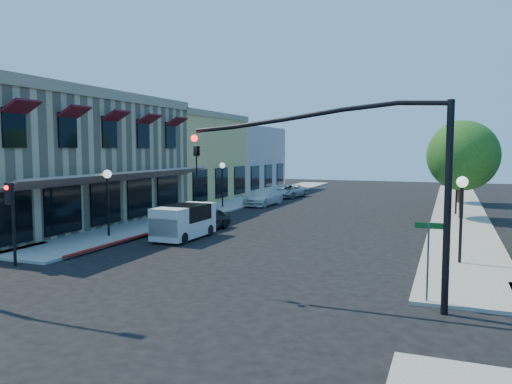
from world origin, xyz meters
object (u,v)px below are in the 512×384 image
(street_tree_a, at_px, (463,156))
(parked_car_a, at_px, (206,220))
(parked_car_c, at_px, (263,197))
(secondary_signal, at_px, (11,208))
(white_van, at_px, (183,220))
(street_name_sign, at_px, (428,249))
(lamppost_left_near, at_px, (108,186))
(street_tree_b, at_px, (460,150))
(parked_car_d, at_px, (289,191))
(lamppost_left_far, at_px, (222,173))
(parked_car_b, at_px, (193,216))
(signal_mast_arm, at_px, (370,168))
(lamppost_right_far, at_px, (457,176))
(lamppost_right_near, at_px, (462,197))

(street_tree_a, bearing_deg, parked_car_a, -143.75)
(street_tree_a, bearing_deg, parked_car_c, 168.69)
(secondary_signal, xyz_separation_m, white_van, (3.28, 7.78, -1.31))
(street_tree_a, distance_m, street_name_sign, 20.00)
(street_tree_a, height_order, parked_car_c, street_tree_a)
(lamppost_left_near, distance_m, parked_car_c, 17.28)
(street_tree_b, xyz_separation_m, parked_car_d, (-15.00, 0.00, -3.92))
(secondary_signal, bearing_deg, parked_car_c, 85.64)
(lamppost_left_far, height_order, parked_car_b, lamppost_left_far)
(signal_mast_arm, xyz_separation_m, secondary_signal, (-13.86, -0.09, -1.77))
(street_name_sign, xyz_separation_m, parked_car_b, (-13.70, 10.80, -1.04))
(lamppost_left_far, xyz_separation_m, parked_car_d, (2.30, 10.00, -2.11))
(street_tree_a, relative_size, parked_car_d, 1.45)
(secondary_signal, height_order, lamppost_right_far, lamppost_right_far)
(lamppost_right_far, bearing_deg, secondary_signal, -126.14)
(secondary_signal, distance_m, lamppost_right_near, 17.77)
(white_van, bearing_deg, parked_car_b, 111.25)
(street_tree_b, distance_m, signal_mast_arm, 30.65)
(street_tree_a, bearing_deg, lamppost_left_far, 180.00)
(signal_mast_arm, relative_size, lamppost_left_far, 2.24)
(street_tree_b, height_order, lamppost_left_far, street_tree_b)
(secondary_signal, height_order, lamppost_left_near, lamppost_left_near)
(street_tree_a, xyz_separation_m, secondary_signal, (-16.80, -20.59, -1.88))
(street_name_sign, bearing_deg, street_tree_b, 87.50)
(signal_mast_arm, height_order, white_van, signal_mast_arm)
(street_tree_a, xyz_separation_m, lamppost_right_near, (-0.30, -14.00, -1.46))
(lamppost_left_far, distance_m, parked_car_b, 9.52)
(lamppost_left_near, distance_m, parked_car_d, 24.20)
(parked_car_a, bearing_deg, parked_car_b, 150.08)
(signal_mast_arm, relative_size, parked_car_c, 1.70)
(lamppost_right_far, bearing_deg, signal_mast_arm, -96.70)
(parked_car_a, bearing_deg, parked_car_d, 100.27)
(street_tree_a, height_order, parked_car_a, street_tree_a)
(signal_mast_arm, distance_m, parked_car_b, 17.01)
(secondary_signal, relative_size, parked_car_b, 0.84)
(parked_car_c, bearing_deg, street_tree_b, 30.77)
(street_tree_b, relative_size, secondary_signal, 2.11)
(secondary_signal, relative_size, lamppost_left_far, 0.93)
(signal_mast_arm, bearing_deg, parked_car_d, 111.57)
(lamppost_right_far, bearing_deg, lamppost_left_far, -173.29)
(lamppost_left_near, height_order, parked_car_d, lamppost_left_near)
(signal_mast_arm, xyz_separation_m, parked_car_a, (-10.70, 10.50, -3.47))
(parked_car_a, bearing_deg, street_name_sign, -32.08)
(secondary_signal, xyz_separation_m, street_name_sign, (15.50, 0.79, -0.62))
(lamppost_right_near, relative_size, parked_car_b, 0.90)
(street_name_sign, distance_m, lamppost_right_near, 5.98)
(lamppost_left_far, height_order, lamppost_right_far, same)
(street_name_sign, height_order, white_van, street_name_sign)
(parked_car_b, height_order, parked_car_c, parked_car_c)
(white_van, bearing_deg, signal_mast_arm, -36.04)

